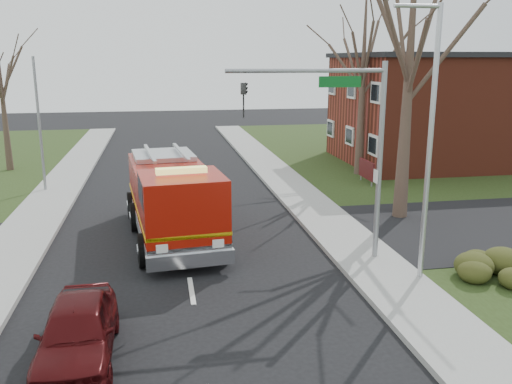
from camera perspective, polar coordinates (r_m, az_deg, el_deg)
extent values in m
plane|color=black|center=(16.85, -6.80, -10.29)|extent=(120.00, 120.00, 0.00)
cube|color=gray|center=(18.20, 13.29, -8.44)|extent=(2.40, 80.00, 0.15)
cube|color=maroon|center=(38.94, 20.54, 8.02)|extent=(15.00, 10.00, 7.00)
cube|color=black|center=(38.80, 20.99, 13.30)|extent=(15.40, 10.40, 0.30)
cube|color=silver|center=(35.88, 9.84, 5.84)|extent=(0.12, 1.40, 1.20)
cube|color=#4A1114|center=(30.66, 11.57, 2.34)|extent=(0.12, 2.00, 1.00)
cylinder|color=gray|center=(30.02, 12.09, 1.19)|extent=(0.08, 0.08, 0.90)
cylinder|color=gray|center=(31.47, 11.00, 1.82)|extent=(0.08, 0.08, 0.90)
ellipsoid|color=#2D3513|center=(18.49, 22.67, -7.14)|extent=(2.80, 2.00, 0.90)
cone|color=#3B2B23|center=(23.74, 15.74, 11.25)|extent=(0.64, 0.64, 12.00)
cone|color=#3B2B23|center=(32.62, 11.14, 10.75)|extent=(0.56, 0.56, 10.50)
cone|color=#3B2B23|center=(36.63, -25.12, 8.85)|extent=(0.44, 0.44, 9.00)
cylinder|color=gray|center=(18.70, 12.88, 2.82)|extent=(0.18, 0.18, 6.80)
cylinder|color=gray|center=(17.52, 5.39, 12.60)|extent=(5.20, 0.14, 0.14)
cube|color=#0C591E|center=(17.85, 8.84, 11.40)|extent=(1.40, 0.06, 0.35)
imported|color=black|center=(17.10, -1.24, 11.45)|extent=(0.22, 0.18, 1.10)
cylinder|color=#B7BABF|center=(17.09, 17.80, 4.22)|extent=(0.16, 0.16, 8.40)
cylinder|color=#B7BABF|center=(16.63, 16.64, 18.26)|extent=(1.40, 0.12, 0.12)
cylinder|color=gray|center=(30.17, -21.83, 6.46)|extent=(0.14, 0.14, 7.00)
cube|color=#951106|center=(22.52, -9.25, 0.26)|extent=(3.31, 5.78, 2.23)
cube|color=#951106|center=(18.60, -7.71, -2.06)|extent=(3.03, 3.03, 2.55)
cube|color=#B7BABF|center=(21.53, -8.73, -2.84)|extent=(3.62, 8.52, 0.48)
cube|color=#E5B20C|center=(21.37, -8.79, -1.34)|extent=(3.63, 8.53, 0.13)
cube|color=black|center=(17.28, -7.22, -0.54)|extent=(2.46, 0.36, 0.90)
cube|color=#E5D866|center=(18.27, -7.86, 2.27)|extent=(1.73, 0.54, 0.19)
cylinder|color=black|center=(18.74, -11.74, -6.04)|extent=(0.49, 1.20, 1.17)
cylinder|color=black|center=(19.11, -3.44, -5.37)|extent=(0.49, 1.20, 1.17)
cylinder|color=black|center=(24.51, -12.91, -1.36)|extent=(0.49, 1.20, 1.17)
cylinder|color=black|center=(24.80, -6.54, -0.92)|extent=(0.49, 1.20, 1.17)
imported|color=#3E0A0B|center=(13.61, -18.28, -13.73)|extent=(1.74, 4.24, 1.44)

